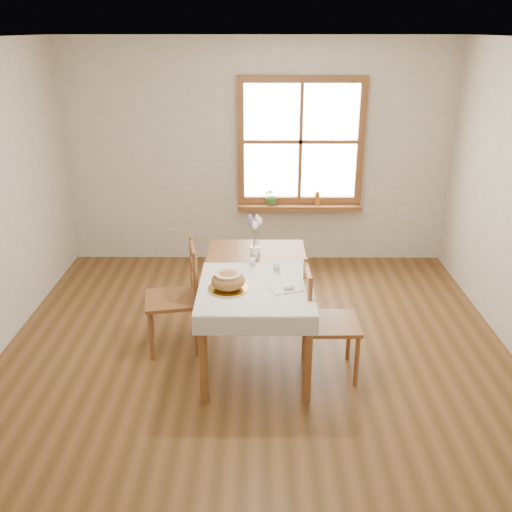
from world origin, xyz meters
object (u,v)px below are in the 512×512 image
at_px(chair_left, 171,298).
at_px(flower_vase, 255,253).
at_px(chair_right, 331,322).
at_px(dining_table, 256,282).
at_px(bread_plate, 228,289).

distance_m(chair_left, flower_vase, 0.84).
bearing_deg(chair_right, dining_table, 58.76).
relative_size(dining_table, chair_left, 1.66).
distance_m(chair_right, flower_vase, 0.97).
distance_m(dining_table, chair_left, 0.76).
bearing_deg(flower_vase, bread_plate, -106.75).
relative_size(dining_table, flower_vase, 15.88).
bearing_deg(dining_table, chair_left, 175.50).
bearing_deg(flower_vase, chair_left, -160.04).
distance_m(dining_table, flower_vase, 0.35).
bearing_deg(flower_vase, dining_table, -88.43).
distance_m(dining_table, bread_plate, 0.43).
distance_m(chair_right, bread_plate, 0.87).
height_order(chair_right, flower_vase, chair_right).
bearing_deg(bread_plate, chair_right, 0.59).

